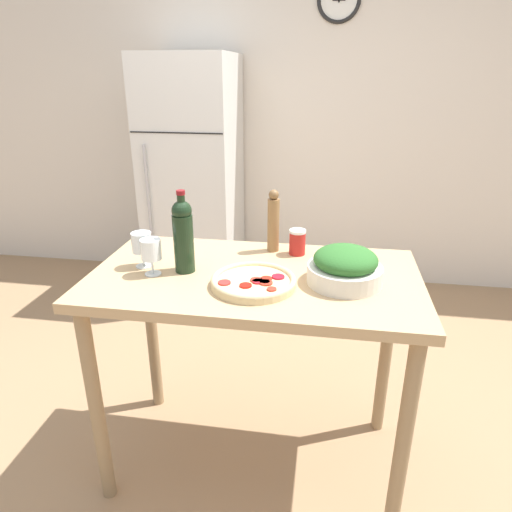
{
  "coord_description": "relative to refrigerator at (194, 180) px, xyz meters",
  "views": [
    {
      "loc": [
        0.26,
        -1.58,
        1.66
      ],
      "look_at": [
        0.0,
        0.04,
        0.99
      ],
      "focal_mm": 32.0,
      "sensor_mm": 36.0,
      "label": 1
    }
  ],
  "objects": [
    {
      "name": "wine_bottle",
      "position": [
        0.48,
        -1.73,
        0.19
      ],
      "size": [
        0.08,
        0.08,
        0.32
      ],
      "color": "black",
      "rests_on": "prep_counter"
    },
    {
      "name": "homemade_pizza",
      "position": [
        0.77,
        -1.82,
        0.06
      ],
      "size": [
        0.31,
        0.31,
        0.03
      ],
      "color": "#DBC189",
      "rests_on": "prep_counter"
    },
    {
      "name": "salt_canister",
      "position": [
        0.9,
        -1.49,
        0.1
      ],
      "size": [
        0.07,
        0.07,
        0.11
      ],
      "color": "#B2231E",
      "rests_on": "prep_counter"
    },
    {
      "name": "pepper_mill",
      "position": [
        0.79,
        -1.46,
        0.17
      ],
      "size": [
        0.05,
        0.05,
        0.27
      ],
      "color": "olive",
      "rests_on": "prep_counter"
    },
    {
      "name": "salad_bowl",
      "position": [
        1.09,
        -1.75,
        0.11
      ],
      "size": [
        0.27,
        0.27,
        0.14
      ],
      "color": "silver",
      "rests_on": "prep_counter"
    },
    {
      "name": "wall_back",
      "position": [
        0.75,
        0.39,
        0.41
      ],
      "size": [
        6.4,
        0.08,
        2.6
      ],
      "color": "silver",
      "rests_on": "ground_plane"
    },
    {
      "name": "refrigerator",
      "position": [
        0.0,
        0.0,
        0.0
      ],
      "size": [
        0.65,
        0.71,
        1.78
      ],
      "color": "silver",
      "rests_on": "ground_plane"
    },
    {
      "name": "wine_glass_near",
      "position": [
        0.37,
        -1.79,
        0.14
      ],
      "size": [
        0.08,
        0.08,
        0.14
      ],
      "color": "silver",
      "rests_on": "prep_counter"
    },
    {
      "name": "ground_plane",
      "position": [
        0.75,
        -1.72,
        -0.89
      ],
      "size": [
        14.0,
        14.0,
        0.0
      ],
      "primitive_type": "plane",
      "color": "#9E7A56"
    },
    {
      "name": "prep_counter",
      "position": [
        0.75,
        -1.72,
        -0.09
      ],
      "size": [
        1.27,
        0.7,
        0.93
      ],
      "color": "tan",
      "rests_on": "ground_plane"
    },
    {
      "name": "wine_glass_far",
      "position": [
        0.3,
        -1.72,
        0.14
      ],
      "size": [
        0.08,
        0.08,
        0.14
      ],
      "color": "silver",
      "rests_on": "prep_counter"
    }
  ]
}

